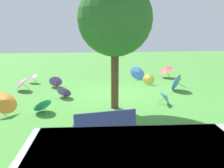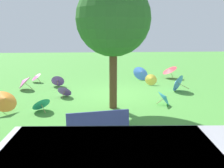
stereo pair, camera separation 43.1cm
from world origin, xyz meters
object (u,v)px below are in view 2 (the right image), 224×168
parasol_red_3 (169,69)px  park_bench (98,126)px  shade_tree (113,19)px  parasol_teal_2 (165,97)px  parasol_blue_0 (141,73)px  parasol_orange_0 (4,100)px  parasol_purple_2 (58,80)px  parasol_yellow_1 (151,79)px  parasol_pink_0 (36,76)px  parasol_pink_1 (24,82)px  parasol_purple_1 (65,91)px  parasol_blue_1 (177,82)px  parasol_teal_1 (41,103)px

parasol_red_3 → park_bench: bearing=61.3°
shade_tree → parasol_teal_2: 3.59m
parasol_blue_0 → parasol_teal_2: bearing=90.7°
parasol_red_3 → parasol_orange_0: bearing=35.9°
parasol_teal_2 → parasol_red_3: bearing=-108.8°
parasol_purple_2 → parasol_yellow_1: 4.90m
parasol_pink_0 → parasol_purple_2: parasol_purple_2 is taller
parasol_pink_1 → parasol_purple_2: 1.68m
parasol_purple_1 → parasol_yellow_1: bearing=-155.5°
parasol_blue_1 → parasol_red_3: parasol_blue_1 is taller
parasol_red_3 → parasol_pink_0: bearing=4.8°
parasol_teal_1 → parasol_teal_2: parasol_teal_2 is taller
parasol_orange_0 → parasol_purple_1: parasol_orange_0 is taller
parasol_teal_1 → parasol_teal_2: size_ratio=1.13×
shade_tree → parasol_purple_2: 5.29m
parasol_orange_0 → parasol_pink_1: parasol_orange_0 is taller
parasol_orange_0 → parasol_purple_2: parasol_orange_0 is taller
parasol_blue_0 → parasol_yellow_1: size_ratio=1.66×
parasol_blue_0 → parasol_teal_1: parasol_blue_0 is taller
parasol_teal_2 → shade_tree: bearing=6.0°
park_bench → parasol_red_3: (-4.36, -7.96, 0.07)m
park_bench → parasol_yellow_1: park_bench is taller
parasol_blue_1 → parasol_purple_1: bearing=6.9°
parasol_blue_0 → parasol_yellow_1: (-0.28, 1.42, -0.09)m
parasol_blue_0 → parasol_purple_1: 5.24m
shade_tree → parasol_blue_1: (-3.20, -2.23, -2.81)m
park_bench → parasol_red_3: park_bench is taller
parasol_blue_0 → parasol_purple_2: 4.83m
park_bench → parasol_yellow_1: bearing=-114.6°
parasol_blue_0 → parasol_pink_0: bearing=3.7°
parasol_blue_0 → parasol_pink_1: 6.50m
shade_tree → parasol_teal_1: size_ratio=5.38×
park_bench → parasol_purple_2: bearing=-72.2°
parasol_orange_0 → parasol_yellow_1: 7.25m
parasol_blue_0 → parasol_blue_1: parasol_blue_1 is taller
parasol_pink_1 → parasol_yellow_1: 6.49m
parasol_purple_2 → shade_tree: bearing=126.4°
park_bench → parasol_teal_2: (-2.65, -2.95, -0.17)m
shade_tree → parasol_red_3: (-3.76, -5.23, -2.70)m
parasol_purple_2 → parasol_teal_2: bearing=144.4°
parasol_pink_1 → parasol_teal_2: (-6.24, 2.76, -0.10)m
parasol_pink_0 → parasol_purple_1: bearing=123.9°
park_bench → parasol_red_3: bearing=-118.7°
shade_tree → parasol_yellow_1: shade_tree is taller
parasol_blue_0 → parasol_red_3: (-1.77, -0.26, 0.14)m
parasol_pink_0 → parasol_yellow_1: bearing=170.7°
parasol_purple_2 → parasol_teal_2: parasol_purple_2 is taller
parasol_orange_0 → parasol_pink_0: 4.88m
parasol_purple_1 → shade_tree: bearing=141.6°
parasol_blue_0 → parasol_pink_1: bearing=17.8°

